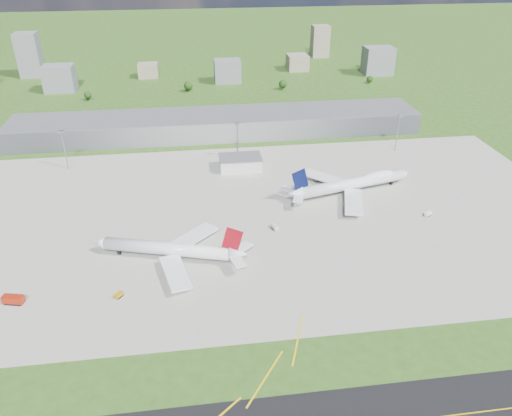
{
  "coord_description": "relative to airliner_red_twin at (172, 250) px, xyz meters",
  "views": [
    {
      "loc": [
        -19.63,
        -191.46,
        134.95
      ],
      "look_at": [
        10.82,
        31.36,
        9.0
      ],
      "focal_mm": 35.0,
      "sensor_mm": 36.0,
      "label": 1
    }
  ],
  "objects": [
    {
      "name": "ops_building",
      "position": [
        42.11,
        96.12,
        -1.36
      ],
      "size": [
        26.0,
        16.0,
        8.0
      ],
      "primitive_type": "cube",
      "color": "silver",
      "rests_on": "ground"
    },
    {
      "name": "tree_c",
      "position": [
        12.11,
        276.12,
        0.48
      ],
      "size": [
        8.1,
        8.1,
        9.9
      ],
      "color": "#382314",
      "rests_on": "ground"
    },
    {
      "name": "bldg_c",
      "position": [
        52.11,
        306.12,
        5.64
      ],
      "size": [
        26.0,
        20.0,
        22.0
      ],
      "primitive_type": "cube",
      "color": "slate",
      "rests_on": "ground"
    },
    {
      "name": "airliner_red_twin",
      "position": [
        0.0,
        0.0,
        0.0
      ],
      "size": [
        71.74,
        54.71,
        20.11
      ],
      "rotation": [
        0.0,
        0.0,
        2.85
      ],
      "color": "white",
      "rests_on": "ground"
    },
    {
      "name": "bldg_cw",
      "position": [
        -27.89,
        336.12,
        1.64
      ],
      "size": [
        20.0,
        18.0,
        14.0
      ],
      "primitive_type": "cube",
      "color": "gray",
      "rests_on": "ground"
    },
    {
      "name": "van_white_near",
      "position": [
        51.5,
        19.86,
        -4.11
      ],
      "size": [
        3.58,
        5.25,
        2.47
      ],
      "rotation": [
        0.0,
        0.0,
        1.9
      ],
      "color": "silver",
      "rests_on": "ground"
    },
    {
      "name": "van_white_far",
      "position": [
        135.64,
        22.13,
        -4.2
      ],
      "size": [
        4.7,
        4.07,
        2.27
      ],
      "rotation": [
        0.0,
        0.0,
        0.59
      ],
      "color": "white",
      "rests_on": "ground"
    },
    {
      "name": "terminal",
      "position": [
        32.11,
        161.12,
        2.14
      ],
      "size": [
        300.0,
        42.0,
        15.0
      ],
      "primitive_type": "cube",
      "color": "gray",
      "rests_on": "ground"
    },
    {
      "name": "fire_truck",
      "position": [
        -64.74,
        -23.02,
        -3.48
      ],
      "size": [
        9.07,
        5.14,
        3.77
      ],
      "rotation": [
        0.0,
        0.0,
        -0.24
      ],
      "color": "#9D1E0B",
      "rests_on": "ground"
    },
    {
      "name": "tree_e",
      "position": [
        102.11,
        271.12,
        0.15
      ],
      "size": [
        7.65,
        7.65,
        9.35
      ],
      "color": "#382314",
      "rests_on": "ground"
    },
    {
      "name": "bldg_tall_w",
      "position": [
        -147.89,
        356.12,
        16.64
      ],
      "size": [
        22.0,
        20.0,
        44.0
      ],
      "primitive_type": "cube",
      "color": "slate",
      "rests_on": "ground"
    },
    {
      "name": "tree_far_e",
      "position": [
        192.11,
        281.12,
        -0.82
      ],
      "size": [
        6.3,
        6.3,
        7.7
      ],
      "color": "#382314",
      "rests_on": "ground"
    },
    {
      "name": "bldg_tall_e",
      "position": [
        172.11,
        406.12,
        12.64
      ],
      "size": [
        20.0,
        18.0,
        36.0
      ],
      "primitive_type": "cube",
      "color": "gray",
      "rests_on": "ground"
    },
    {
      "name": "bldg_ce",
      "position": [
        132.11,
        346.12,
        2.64
      ],
      "size": [
        22.0,
        24.0,
        16.0
      ],
      "primitive_type": "cube",
      "color": "gray",
      "rests_on": "ground"
    },
    {
      "name": "bldg_e",
      "position": [
        212.11,
        316.12,
        8.64
      ],
      "size": [
        30.0,
        22.0,
        28.0
      ],
      "primitive_type": "cube",
      "color": "slate",
      "rests_on": "ground"
    },
    {
      "name": "bldg_w",
      "position": [
        -107.89,
        296.12,
        6.64
      ],
      "size": [
        28.0,
        22.0,
        24.0
      ],
      "primitive_type": "cube",
      "color": "slate",
      "rests_on": "ground"
    },
    {
      "name": "apron",
      "position": [
        42.11,
        36.12,
        -5.32
      ],
      "size": [
        360.0,
        190.0,
        0.08
      ],
      "primitive_type": "cube",
      "color": "gray",
      "rests_on": "ground"
    },
    {
      "name": "ground",
      "position": [
        32.11,
        146.12,
        -5.36
      ],
      "size": [
        1400.0,
        1400.0,
        0.0
      ],
      "primitive_type": "plane",
      "color": "#2F4F18",
      "rests_on": "ground"
    },
    {
      "name": "tug_yellow",
      "position": [
        -22.38,
        -24.82,
        -4.37
      ],
      "size": [
        4.19,
        4.39,
        1.9
      ],
      "rotation": [
        0.0,
        0.0,
        0.87
      ],
      "color": "#B9850A",
      "rests_on": "ground"
    },
    {
      "name": "mast_east",
      "position": [
        152.11,
        111.12,
        12.35
      ],
      "size": [
        3.5,
        2.0,
        25.9
      ],
      "color": "gray",
      "rests_on": "ground"
    },
    {
      "name": "mast_center",
      "position": [
        42.11,
        111.12,
        12.35
      ],
      "size": [
        3.5,
        2.0,
        25.9
      ],
      "color": "gray",
      "rests_on": "ground"
    },
    {
      "name": "tree_w",
      "position": [
        -77.89,
        261.12,
        -0.5
      ],
      "size": [
        6.75,
        6.75,
        8.25
      ],
      "color": "#382314",
      "rests_on": "ground"
    },
    {
      "name": "mast_west",
      "position": [
        -67.89,
        111.12,
        12.35
      ],
      "size": [
        3.5,
        2.0,
        25.9
      ],
      "color": "gray",
      "rests_on": "ground"
    },
    {
      "name": "airliner_blue_quad",
      "position": [
        103.79,
        54.28,
        0.49
      ],
      "size": [
        79.62,
        61.4,
        21.06
      ],
      "rotation": [
        0.0,
        0.0,
        0.24
      ],
      "color": "white",
      "rests_on": "ground"
    }
  ]
}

